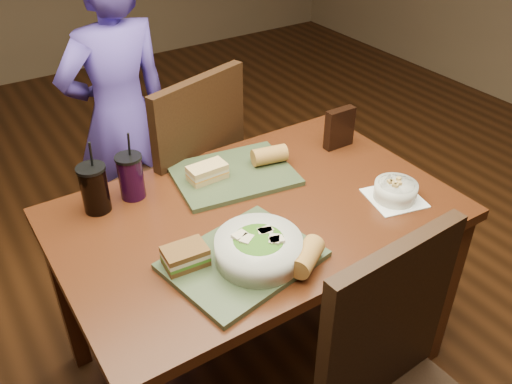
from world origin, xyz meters
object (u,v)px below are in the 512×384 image
dining_table (256,231)px  cup_cola (95,188)px  tray_near (243,260)px  salad_bowl (259,248)px  sandwich_near (185,256)px  baguette_far (269,155)px  chip_bag (339,128)px  soup_bowl (396,191)px  cup_berry (131,176)px  tray_far (233,174)px  diner (120,118)px  baguette_near (307,257)px  chair_far (191,174)px  sandwich_far (207,172)px

dining_table → cup_cola: cup_cola is taller
tray_near → cup_cola: (-0.26, 0.48, 0.07)m
salad_bowl → sandwich_near: 0.21m
baguette_far → cup_cola: size_ratio=0.50×
cup_cola → chip_bag: size_ratio=1.60×
soup_bowl → cup_cola: cup_cola is taller
cup_berry → chip_bag: bearing=-7.9°
tray_far → chip_bag: (0.46, -0.03, 0.07)m
diner → sandwich_near: bearing=72.4°
tray_far → cup_cola: cup_cola is taller
tray_near → cup_cola: size_ratio=1.64×
salad_bowl → chip_bag: (0.65, 0.41, 0.02)m
baguette_near → soup_bowl: bearing=14.4°
chip_bag → tray_near: bearing=-150.1°
baguette_near → chip_bag: 0.75m
chair_far → baguette_far: size_ratio=8.17×
baguette_far → cup_cola: 0.63m
tray_near → chip_bag: 0.78m
chair_far → tray_far: (0.01, -0.34, 0.18)m
dining_table → baguette_near: baguette_near is taller
tray_near → baguette_far: baguette_far is taller
cup_cola → dining_table: bearing=-33.0°
chair_far → baguette_far: 0.44m
sandwich_near → cup_berry: cup_berry is taller
tray_near → cup_berry: bearing=105.3°
soup_bowl → sandwich_near: (-0.76, 0.07, 0.01)m
cup_cola → soup_bowl: bearing=-29.4°
sandwich_near → chip_bag: chip_bag is taller
diner → cup_cola: bearing=57.5°
dining_table → baguette_far: (0.19, 0.20, 0.14)m
tray_far → cup_berry: 0.37m
diner → cup_berry: (-0.20, -0.67, 0.12)m
baguette_near → chip_bag: bearing=42.9°
tray_far → sandwich_far: 0.11m
baguette_near → baguette_far: 0.57m
diner → chip_bag: diner is taller
sandwich_far → cup_cola: bearing=171.7°
diner → sandwich_far: size_ratio=10.42×
diner → baguette_far: size_ratio=11.13×
chair_far → tray_far: chair_far is taller
dining_table → tray_near: 0.28m
dining_table → sandwich_near: (-0.33, -0.13, 0.14)m
tray_near → chip_bag: (0.68, 0.38, 0.07)m
chair_far → soup_bowl: bearing=-62.4°
baguette_near → baguette_far: bearing=66.4°
chair_far → baguette_near: chair_far is taller
tray_near → sandwich_far: bearing=74.5°
dining_table → sandwich_far: bearing=103.8°
tray_near → tray_far: same height
cup_berry → chip_bag: (0.82, -0.11, -0.00)m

